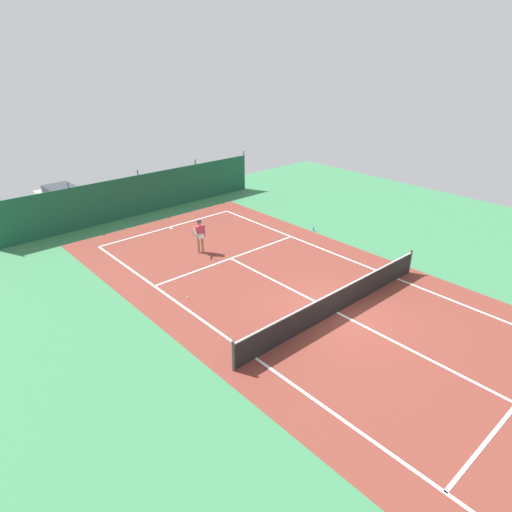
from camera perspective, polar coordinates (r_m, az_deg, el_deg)
The scene contains 8 objects.
ground_plane at distance 17.12m, azimuth 10.35°, elevation -7.18°, with size 36.00×36.00×0.00m, color #387A4C.
court_surface at distance 17.12m, azimuth 10.35°, elevation -7.17°, with size 11.02×26.60×0.01m.
tennis_net at distance 16.86m, azimuth 10.48°, elevation -5.71°, with size 10.12×0.10×1.10m.
back_fence at distance 28.03m, azimuth -15.00°, elevation 6.80°, with size 16.30×0.98×2.70m.
tennis_player at distance 21.50m, azimuth -7.25°, elevation 2.81°, with size 0.83×0.67×1.64m.
tennis_ball_near_player at distance 17.94m, azimuth -8.76°, elevation -5.33°, with size 0.07×0.07×0.07m, color #CCDB33.
parked_car at distance 29.29m, azimuth -23.68°, elevation 6.66°, with size 2.17×4.28×1.68m.
water_bottle at distance 24.48m, azimuth 7.43°, elevation 3.48°, with size 0.08×0.08×0.24m, color #338CD8.
Camera 1 is at (-11.75, -8.62, 8.98)m, focal length 31.06 mm.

